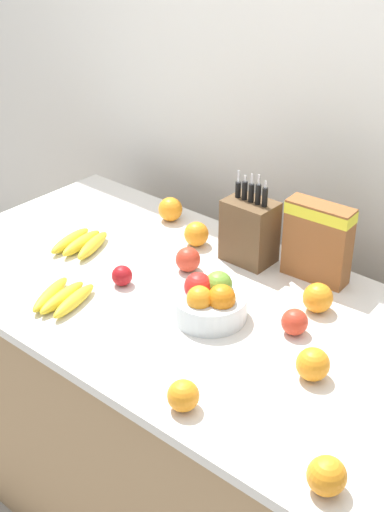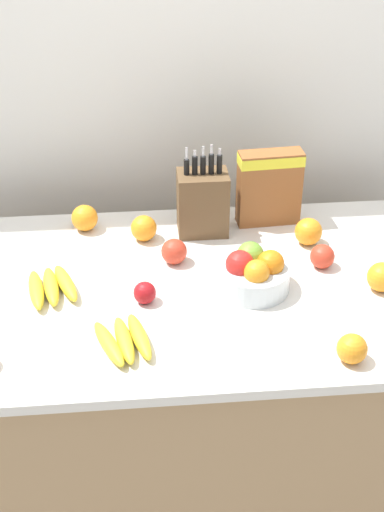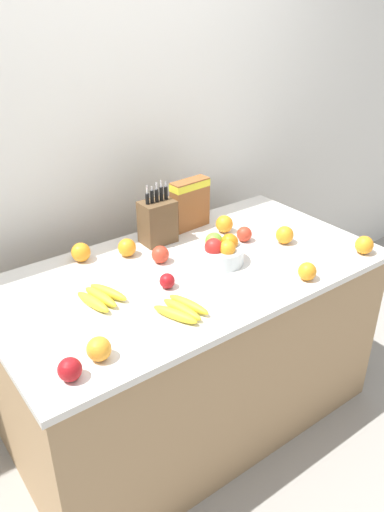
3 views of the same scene
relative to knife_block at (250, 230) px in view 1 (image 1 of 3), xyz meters
The scene contains 17 objects.
ground_plane 1.04m from the knife_block, 96.53° to the right, with size 14.00×14.00×0.00m, color gray.
wall_back 0.49m from the knife_block, 95.46° to the left, with size 9.00×0.06×2.60m.
counter 0.63m from the knife_block, 96.53° to the right, with size 1.75×0.93×0.88m.
knife_block is the anchor object (origin of this frame).
cereal_box 0.23m from the knife_block, 11.03° to the left, with size 0.22×0.09×0.26m.
fruit_bowl 0.36m from the knife_block, 71.55° to the right, with size 0.22×0.22×0.13m.
banana_bunch_left 0.58m from the knife_block, 147.03° to the right, with size 0.17×0.23×0.04m.
banana_bunch_right 0.64m from the knife_block, 114.95° to the right, with size 0.18×0.22×0.04m.
apple_rear 0.22m from the knife_block, 120.46° to the right, with size 0.08×0.08×0.08m, color red.
apple_middle 0.44m from the knife_block, 118.25° to the right, with size 0.07×0.07×0.07m, color #A31419.
apple_rightmost 0.43m from the knife_block, 35.74° to the right, with size 0.08×0.08×0.08m, color red.
orange_front_center 0.98m from the knife_block, 43.71° to the right, with size 0.09×0.09×0.09m, color orange.
orange_by_cereal 0.36m from the knife_block, 18.09° to the right, with size 0.09×0.09×0.09m, color orange.
orange_mid_left 0.40m from the knife_block, behind, with size 0.09×0.09×0.09m, color orange.
orange_front_left 0.62m from the knife_block, 38.00° to the right, with size 0.09×0.09×0.09m, color orange.
orange_mid_right 0.75m from the knife_block, 65.38° to the right, with size 0.08×0.08×0.08m, color orange.
orange_front_right 0.21m from the knife_block, 169.64° to the right, with size 0.09×0.09×0.09m, color orange.
Camera 1 is at (1.23, -1.36, 2.07)m, focal length 50.00 mm.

